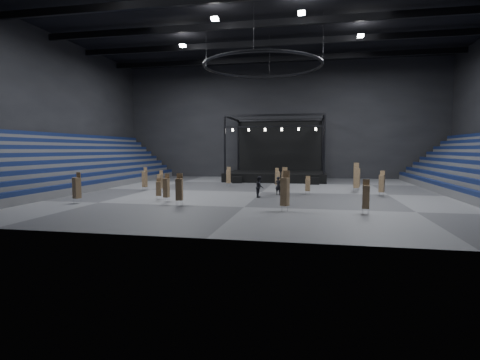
% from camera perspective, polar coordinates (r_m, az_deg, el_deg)
% --- Properties ---
extents(floor, '(50.00, 50.00, 0.00)m').
position_cam_1_polar(floor, '(39.40, 3.39, -1.84)').
color(floor, '#555558').
rests_on(floor, ground).
extents(ceiling, '(50.00, 42.00, 0.20)m').
position_cam_1_polar(ceiling, '(41.42, 3.52, 23.74)').
color(ceiling, black).
rests_on(ceiling, wall_back).
extents(wall_back, '(50.00, 0.20, 18.00)m').
position_cam_1_polar(wall_back, '(60.19, 6.13, 8.97)').
color(wall_back, black).
rests_on(wall_back, ground).
extents(wall_front, '(50.00, 0.20, 18.00)m').
position_cam_1_polar(wall_front, '(19.09, -5.35, 18.40)').
color(wall_front, black).
rests_on(wall_front, ground).
extents(wall_left, '(0.20, 42.00, 18.00)m').
position_cam_1_polar(wall_left, '(49.37, -27.13, 9.44)').
color(wall_left, black).
rests_on(wall_left, ground).
extents(bleachers_left, '(7.20, 40.00, 6.40)m').
position_cam_1_polar(bleachers_left, '(48.00, -24.87, 0.97)').
color(bleachers_left, '#4E4E51').
rests_on(bleachers_left, floor).
extents(stage, '(14.00, 10.00, 9.20)m').
position_cam_1_polar(stage, '(55.36, 5.64, 1.53)').
color(stage, black).
rests_on(stage, floor).
extents(truss_ring, '(12.30, 12.30, 5.15)m').
position_cam_1_polar(truss_ring, '(40.06, 3.48, 16.97)').
color(truss_ring, black).
rests_on(truss_ring, ceiling).
extents(roof_girders, '(49.00, 30.35, 0.70)m').
position_cam_1_polar(roof_girders, '(41.16, 3.52, 22.69)').
color(roof_girders, black).
rests_on(roof_girders, ceiling).
extents(floodlights, '(28.60, 16.60, 0.25)m').
position_cam_1_polar(floodlights, '(37.22, 2.63, 23.70)').
color(floodlights, white).
rests_on(floodlights, roof_girders).
extents(flight_case_left, '(1.43, 1.00, 0.87)m').
position_cam_1_polar(flight_case_left, '(49.68, -0.46, 0.02)').
color(flight_case_left, black).
rests_on(flight_case_left, floor).
extents(flight_case_mid, '(1.18, 0.83, 0.71)m').
position_cam_1_polar(flight_case_mid, '(48.81, 5.94, -0.18)').
color(flight_case_mid, black).
rests_on(flight_case_mid, floor).
extents(flight_case_right, '(1.41, 0.81, 0.90)m').
position_cam_1_polar(flight_case_right, '(48.52, 11.17, -0.16)').
color(flight_case_right, black).
rests_on(flight_case_right, floor).
extents(chair_stack_0, '(0.56, 0.56, 2.57)m').
position_cam_1_polar(chair_stack_0, '(30.20, -9.24, -1.34)').
color(chair_stack_0, silver).
rests_on(chair_stack_0, floor).
extents(chair_stack_1, '(0.51, 0.51, 2.52)m').
position_cam_1_polar(chair_stack_1, '(42.21, -14.32, 0.19)').
color(chair_stack_1, silver).
rests_on(chair_stack_1, floor).
extents(chair_stack_2, '(0.48, 0.48, 1.84)m').
position_cam_1_polar(chair_stack_2, '(37.56, 10.28, -0.70)').
color(chair_stack_2, silver).
rests_on(chair_stack_2, floor).
extents(chair_stack_3, '(0.56, 0.56, 2.26)m').
position_cam_1_polar(chair_stack_3, '(40.20, -12.05, -0.13)').
color(chair_stack_3, silver).
rests_on(chair_stack_3, floor).
extents(chair_stack_4, '(0.66, 0.66, 2.95)m').
position_cam_1_polar(chair_stack_4, '(27.04, 6.87, -1.67)').
color(chair_stack_4, silver).
rests_on(chair_stack_4, floor).
extents(chair_stack_5, '(0.60, 0.60, 2.44)m').
position_cam_1_polar(chair_stack_5, '(38.27, 20.79, -0.45)').
color(chair_stack_5, silver).
rests_on(chair_stack_5, floor).
extents(chair_stack_6, '(0.52, 0.52, 2.41)m').
position_cam_1_polar(chair_stack_6, '(27.25, 18.64, -2.35)').
color(chair_stack_6, silver).
rests_on(chair_stack_6, floor).
extents(chair_stack_7, '(0.65, 0.65, 2.58)m').
position_cam_1_polar(chair_stack_7, '(33.81, -23.61, -1.03)').
color(chair_stack_7, silver).
rests_on(chair_stack_7, floor).
extents(chair_stack_8, '(0.52, 0.52, 1.91)m').
position_cam_1_polar(chair_stack_8, '(34.10, -12.29, -1.24)').
color(chair_stack_8, silver).
rests_on(chair_stack_8, floor).
extents(chair_stack_9, '(0.58, 0.58, 2.33)m').
position_cam_1_polar(chair_stack_9, '(43.45, 5.72, 0.34)').
color(chair_stack_9, silver).
rests_on(chair_stack_9, floor).
extents(chair_stack_10, '(0.55, 0.55, 2.74)m').
position_cam_1_polar(chair_stack_10, '(36.82, 6.79, -0.13)').
color(chair_stack_10, silver).
rests_on(chair_stack_10, floor).
extents(chair_stack_11, '(0.49, 0.49, 2.35)m').
position_cam_1_polar(chair_stack_11, '(45.38, -1.76, 0.58)').
color(chair_stack_11, silver).
rests_on(chair_stack_11, floor).
extents(chair_stack_12, '(0.57, 0.57, 3.08)m').
position_cam_1_polar(chair_stack_12, '(40.88, 17.29, 0.39)').
color(chair_stack_12, silver).
rests_on(chair_stack_12, floor).
extents(chair_stack_13, '(0.53, 0.53, 2.40)m').
position_cam_1_polar(chair_stack_13, '(42.95, 17.51, 0.13)').
color(chair_stack_13, silver).
rests_on(chair_stack_13, floor).
extents(chair_stack_14, '(0.48, 0.48, 2.41)m').
position_cam_1_polar(chair_stack_14, '(32.69, -11.15, -1.10)').
color(chair_stack_14, silver).
rests_on(chair_stack_14, floor).
extents(man_center, '(0.77, 0.65, 1.79)m').
position_cam_1_polar(man_center, '(37.18, 5.84, -0.86)').
color(man_center, black).
rests_on(man_center, floor).
extents(crew_member, '(0.79, 0.99, 1.98)m').
position_cam_1_polar(crew_member, '(34.91, 3.02, -1.05)').
color(crew_member, black).
rests_on(crew_member, floor).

